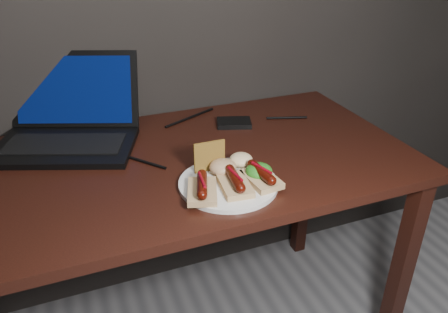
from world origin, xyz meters
TOP-DOWN VIEW (x-y plane):
  - desk at (0.00, 1.38)m, footprint 1.40×0.70m
  - laptop at (-0.25, 1.62)m, footprint 0.49×0.45m
  - hard_drive at (0.26, 1.54)m, footprint 0.13×0.11m
  - desk_cables at (-0.03, 1.53)m, footprint 1.07×0.37m
  - plate at (0.10, 1.20)m, footprint 0.28×0.28m
  - bread_sausage_left at (0.02, 1.16)m, footprint 0.10×0.13m
  - bread_sausage_center at (0.11, 1.16)m, footprint 0.08×0.12m
  - bread_sausage_right at (0.18, 1.17)m, footprint 0.08×0.12m
  - crispbread at (0.08, 1.27)m, footprint 0.09×0.01m
  - salad_greens at (0.18, 1.19)m, footprint 0.07×0.07m
  - salsa_mound at (0.10, 1.24)m, footprint 0.07×0.07m
  - coleslaw_mound at (0.17, 1.26)m, footprint 0.06×0.06m

SIDE VIEW (x-z plane):
  - desk at x=0.00m, z-range 0.29..1.04m
  - desk_cables at x=-0.03m, z-range 0.75..0.76m
  - plate at x=0.10m, z-range 0.75..0.76m
  - hard_drive at x=0.26m, z-range 0.75..0.77m
  - bread_sausage_left at x=0.02m, z-range 0.76..0.80m
  - bread_sausage_center at x=0.11m, z-range 0.76..0.80m
  - bread_sausage_right at x=0.18m, z-range 0.76..0.80m
  - coleslaw_mound at x=0.17m, z-range 0.76..0.80m
  - salad_greens at x=0.18m, z-range 0.76..0.80m
  - salsa_mound at x=0.10m, z-range 0.76..0.80m
  - laptop at x=-0.25m, z-range 0.68..0.93m
  - crispbread at x=0.08m, z-range 0.76..0.85m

